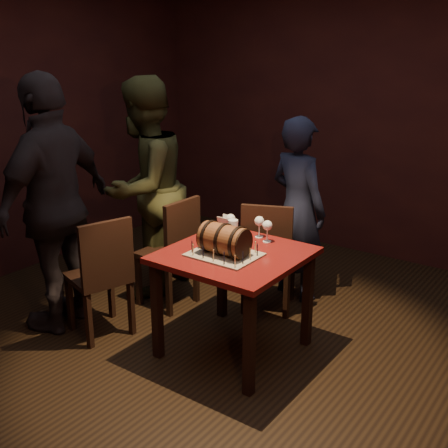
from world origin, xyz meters
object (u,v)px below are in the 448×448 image
Objects in this scene: wine_glass_left at (230,220)px; wine_glass_mid at (259,222)px; wine_glass_right at (267,226)px; person_left_front at (55,205)px; person_left_rear at (144,188)px; pint_of_ale at (233,230)px; barrel_cake at (224,239)px; chair_left_front at (102,272)px; chair_left_rear at (174,247)px; person_back at (298,209)px; pub_table at (234,267)px; chair_back at (268,252)px.

wine_glass_left is 0.22m from wine_glass_mid.
wine_glass_left is 1.00× the size of wine_glass_right.
person_left_front is (-1.28, -0.79, 0.10)m from wine_glass_mid.
person_left_rear reaches higher than wine_glass_right.
pint_of_ale is (-0.12, -0.16, -0.04)m from wine_glass_mid.
person_left_front is (-1.16, -0.64, 0.14)m from pint_of_ale.
barrel_cake reaches higher than chair_left_front.
pint_of_ale is 0.72m from chair_left_rear.
wine_glass_mid is (-0.01, 0.44, 0.00)m from barrel_cake.
person_back is 1.95m from person_left_front.
person_back is (-0.18, 0.77, -0.09)m from wine_glass_right.
wine_glass_right is at bearing 118.48° from person_back.
person_left_rear is (-1.29, 0.10, 0.06)m from wine_glass_right.
pub_table is at bearing 97.35° from person_left_front.
pint_of_ale is at bearing -44.78° from wine_glass_left.
wine_glass_mid is at bearing 110.77° from person_left_front.
person_left_rear is at bearing 172.55° from wine_glass_left.
barrel_cake is 0.40× the size of chair_back.
pub_table is 0.87m from chair_left_rear.
person_left_front is at bearing -137.27° from chair_back.
wine_glass_left is 0.10× the size of person_back.
pub_table is at bearing 23.91° from chair_left_front.
barrel_cake reaches higher than chair_back.
person_back reaches higher than wine_glass_mid.
chair_left_rear is at bearing 153.99° from barrel_cake.
chair_left_front is at bearing -140.96° from pint_of_ale.
person_left_front reaches higher than wine_glass_right.
chair_left_front is at bearing 77.59° from person_back.
pint_of_ale is at bearing 107.87° from person_left_front.
person_left_front is at bearing -124.82° from chair_left_rear.
pub_table is 0.48× the size of person_left_rear.
chair_left_rear is (-0.78, 0.38, -0.34)m from barrel_cake.
pub_table is at bearing -53.22° from pint_of_ale.
person_left_rear reaches higher than chair_left_front.
chair_left_front reaches higher than wine_glass_mid.
wine_glass_right is at bearing 36.18° from chair_left_front.
chair_left_front is (-0.96, -0.70, -0.35)m from wine_glass_right.
wine_glass_left reaches higher than pub_table.
person_left_front is at bearing -174.86° from chair_left_front.
person_back is (0.70, 0.79, 0.25)m from chair_left_rear.
wine_glass_mid is 0.08× the size of person_left_front.
barrel_cake is 0.94m from chair_left_rear.
person_left_front reaches higher than pint_of_ale.
wine_glass_mid is 1.51m from person_left_front.
person_back is 1.31m from person_left_rear.
wine_glass_left is (-0.21, 0.37, 0.00)m from barrel_cake.
pub_table is at bearing -85.39° from wine_glass_mid.
chair_left_rear is 0.50× the size of person_left_rear.
pint_of_ale is 0.08× the size of person_left_rear.
pub_table is 1.42m from person_left_front.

